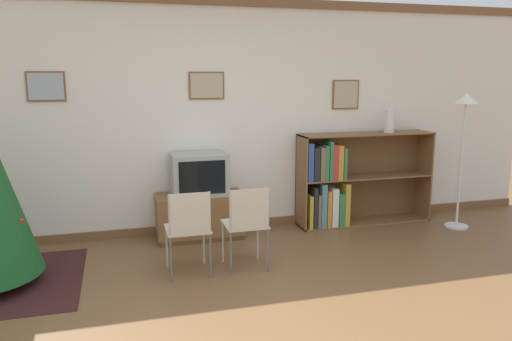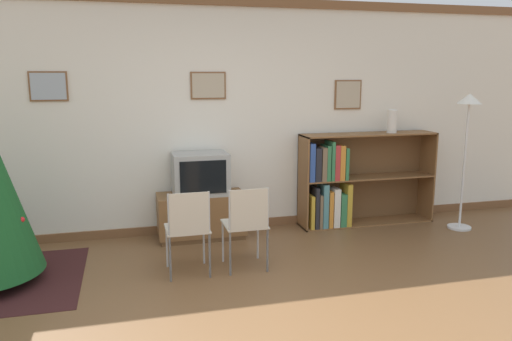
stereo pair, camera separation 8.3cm
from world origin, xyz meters
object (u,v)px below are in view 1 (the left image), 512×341
object	(u,v)px
folding_chair_right	(247,223)
vase	(389,121)
tv_console	(200,216)
television	(199,174)
bookshelf	(341,182)
folding_chair_left	(189,227)
standing_lamp	(464,126)

from	to	relation	value
folding_chair_right	vase	world-z (taller)	vase
vase	tv_console	bearing A→B (deg)	-179.22
television	folding_chair_right	world-z (taller)	television
bookshelf	vase	distance (m)	0.97
television	folding_chair_left	bearing A→B (deg)	-104.50
folding_chair_right	vase	xyz separation A→B (m)	(2.11, 1.10, 0.81)
vase	television	bearing A→B (deg)	-179.16
television	folding_chair_left	xyz separation A→B (m)	(-0.28, -1.07, -0.28)
folding_chair_right	folding_chair_left	bearing A→B (deg)	180.00
television	folding_chair_left	size ratio (longest dim) A/B	0.75
tv_console	folding_chair_left	size ratio (longest dim) A/B	1.20
television	vase	size ratio (longest dim) A/B	2.14
tv_console	folding_chair_left	world-z (taller)	folding_chair_left
tv_console	television	distance (m)	0.49
folding_chair_right	vase	distance (m)	2.51
television	bookshelf	xyz separation A→B (m)	(1.77, 0.05, -0.21)
tv_console	vase	distance (m)	2.60
folding_chair_left	folding_chair_right	world-z (taller)	same
tv_console	folding_chair_right	xyz separation A→B (m)	(0.28, -1.07, 0.21)
folding_chair_right	bookshelf	distance (m)	1.87
television	standing_lamp	size ratio (longest dim) A/B	0.38
bookshelf	standing_lamp	distance (m)	1.59
folding_chair_left	folding_chair_right	distance (m)	0.55
television	folding_chair_right	size ratio (longest dim) A/B	0.75
folding_chair_left	folding_chair_right	size ratio (longest dim) A/B	1.00
folding_chair_left	folding_chair_right	bearing A→B (deg)	0.00
tv_console	bookshelf	distance (m)	1.79
folding_chair_left	television	bearing A→B (deg)	75.50
folding_chair_left	standing_lamp	size ratio (longest dim) A/B	0.50
tv_console	bookshelf	size ratio (longest dim) A/B	0.57
television	standing_lamp	distance (m)	3.17
folding_chair_right	standing_lamp	distance (m)	2.99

